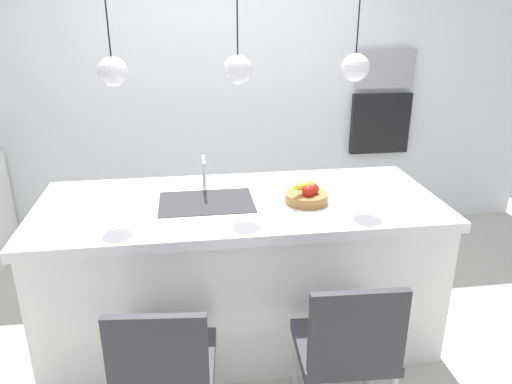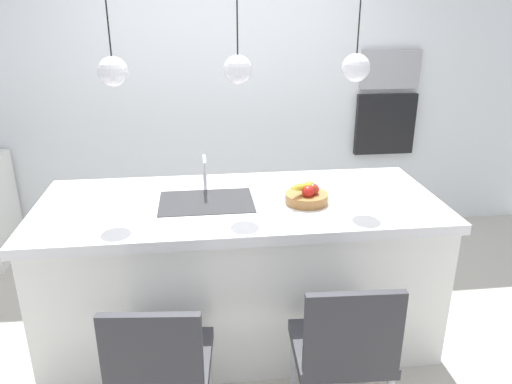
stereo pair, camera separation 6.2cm
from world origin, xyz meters
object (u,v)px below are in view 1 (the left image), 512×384
Objects in this scene: microwave at (385,69)px; chair_near at (164,365)px; chair_middle at (348,346)px; oven at (380,123)px; fruit_bowl at (307,195)px.

microwave reaches higher than chair_near.
chair_near is 0.98× the size of chair_middle.
microwave is at bearing 66.15° from chair_middle.
microwave is 0.61× the size of chair_middle.
oven is 0.64× the size of chair_near.
fruit_bowl is at bearing 92.35° from chair_middle.
microwave reaches higher than chair_middle.
fruit_bowl reaches higher than chair_near.
microwave is (1.11, 1.67, 0.51)m from fruit_bowl.
fruit_bowl is 0.47× the size of microwave.
chair_middle is (-1.08, -2.44, -0.50)m from oven.
microwave is 0.50m from oven.
oven is 2.71m from chair_middle.
chair_middle is at bearing 0.03° from chair_near.
oven is (0.00, 0.00, -0.50)m from microwave.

